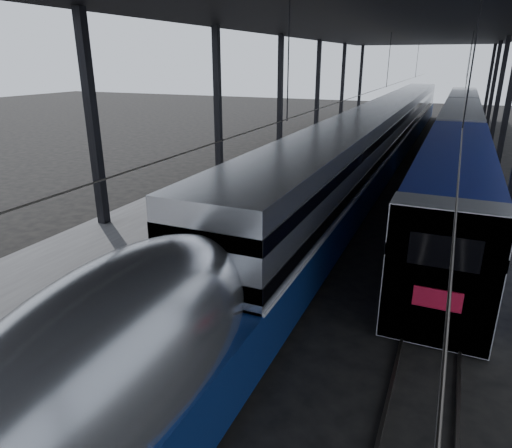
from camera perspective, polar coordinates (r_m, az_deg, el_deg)
The scene contains 7 objects.
ground at distance 13.14m, azimuth -13.04°, elevation -14.13°, with size 160.00×160.00×0.00m, color black.
platform at distance 31.11m, azimuth 3.60°, elevation 7.32°, with size 6.00×80.00×1.00m, color #4C4C4F.
yellow_strip at distance 30.19m, azimuth 8.65°, elevation 7.72°, with size 0.30×80.00×0.01m, color gold.
rails at distance 29.53m, azimuth 18.35°, elevation 4.81°, with size 6.52×80.00×0.16m.
canopy at distance 29.04m, azimuth 14.92°, elevation 22.96°, with size 18.00×75.00×9.47m.
tgv_train at distance 33.42m, azimuth 15.19°, elevation 10.19°, with size 3.01×65.20×4.31m.
second_train at distance 38.85m, azimuth 24.00°, elevation 10.39°, with size 2.82×56.05×3.89m.
Camera 1 is at (6.88, -8.55, 7.24)m, focal length 32.00 mm.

